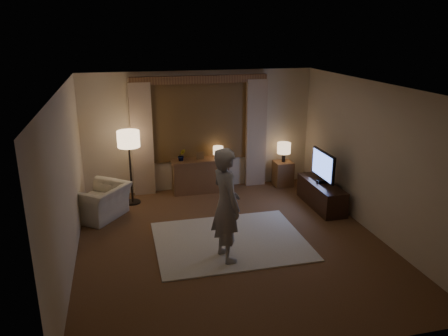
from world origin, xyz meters
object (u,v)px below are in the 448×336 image
object	(u,v)px
armchair	(100,202)
person	(226,205)
sideboard	(200,176)
side_table	(283,173)
tv_stand	(321,195)

from	to	relation	value
armchair	person	size ratio (longest dim) A/B	0.55
armchair	sideboard	bearing A→B (deg)	150.78
side_table	tv_stand	distance (m)	1.39
tv_stand	person	world-z (taller)	person
person	tv_stand	bearing A→B (deg)	-67.20
sideboard	tv_stand	xyz separation A→B (m)	(2.20, -1.40, -0.10)
person	armchair	bearing A→B (deg)	31.74
armchair	side_table	bearing A→B (deg)	139.44
armchair	tv_stand	distance (m)	4.33
tv_stand	person	bearing A→B (deg)	-146.02
sideboard	tv_stand	size ratio (longest dim) A/B	0.86
sideboard	side_table	distance (m)	1.90
side_table	sideboard	bearing A→B (deg)	178.49
side_table	tv_stand	bearing A→B (deg)	-77.46
side_table	tv_stand	xyz separation A→B (m)	(0.30, -1.35, -0.03)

